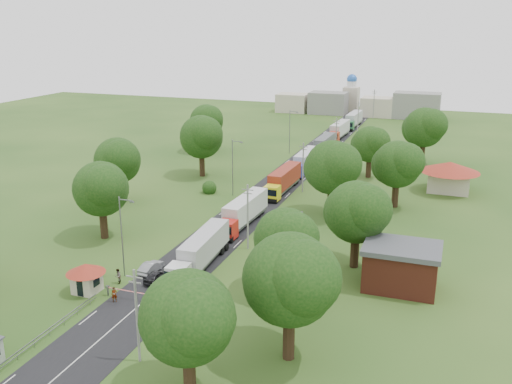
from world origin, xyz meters
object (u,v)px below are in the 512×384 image
at_px(guard_booth, 86,274).
at_px(pedestrian_near, 114,295).
at_px(info_sign, 320,158).
at_px(truck_0, 201,251).
at_px(boom_barrier, 132,293).
at_px(car_lane_front, 156,276).
at_px(car_lane_mid, 151,267).

distance_m(guard_booth, pedestrian_near, 4.61).
bearing_deg(info_sign, truck_0, -93.66).
relative_size(guard_booth, truck_0, 0.30).
bearing_deg(boom_barrier, car_lane_front, 87.69).
bearing_deg(car_lane_front, car_lane_mid, -44.60).
distance_m(boom_barrier, car_lane_front, 5.01).
distance_m(info_sign, car_lane_front, 55.42).
bearing_deg(boom_barrier, pedestrian_near, -144.97).
bearing_deg(guard_booth, info_sign, 78.32).
distance_m(guard_booth, info_sign, 61.27).
height_order(guard_booth, car_lane_front, guard_booth).
xyz_separation_m(car_lane_front, car_lane_mid, (-1.84, 2.00, 0.01)).
bearing_deg(truck_0, guard_booth, -130.85).
xyz_separation_m(car_lane_mid, pedestrian_near, (0.09, -8.09, 0.19)).
relative_size(truck_0, car_lane_front, 3.75).
relative_size(boom_barrier, car_lane_mid, 2.25).
bearing_deg(pedestrian_near, guard_booth, 134.39).
bearing_deg(guard_booth, boom_barrier, 0.01).
distance_m(boom_barrier, truck_0, 11.29).
relative_size(guard_booth, pedestrian_near, 2.54).
bearing_deg(car_lane_mid, truck_0, -141.13).
height_order(guard_booth, info_sign, info_sign).
height_order(info_sign, pedestrian_near, info_sign).
xyz_separation_m(info_sign, car_lane_front, (-6.36, -55.00, -2.34)).
bearing_deg(pedestrian_near, car_lane_front, 42.57).
xyz_separation_m(guard_booth, car_lane_front, (6.04, 5.00, -1.50)).
bearing_deg(car_lane_mid, info_sign, -96.12).
relative_size(boom_barrier, truck_0, 0.63).
height_order(guard_booth, car_lane_mid, guard_booth).
distance_m(boom_barrier, pedestrian_near, 1.90).
xyz_separation_m(guard_booth, pedestrian_near, (4.28, -1.09, -1.30)).
bearing_deg(boom_barrier, truck_0, 72.34).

